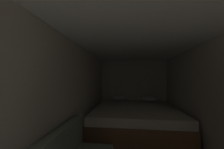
% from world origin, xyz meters
% --- Properties ---
extents(wall_back, '(2.32, 0.05, 2.05)m').
position_xyz_m(wall_back, '(0.00, 3.98, 1.02)').
color(wall_back, beige).
rests_on(wall_back, ground).
extents(wall_left, '(0.05, 4.70, 2.05)m').
position_xyz_m(wall_left, '(-1.13, 1.61, 1.02)').
color(wall_left, beige).
rests_on(wall_left, ground).
extents(wall_right, '(0.05, 4.70, 2.05)m').
position_xyz_m(wall_right, '(1.13, 1.61, 1.02)').
color(wall_right, beige).
rests_on(wall_right, ground).
extents(ceiling_slab, '(2.32, 4.70, 0.05)m').
position_xyz_m(ceiling_slab, '(0.00, 1.61, 2.07)').
color(ceiling_slab, white).
rests_on(ceiling_slab, wall_left).
extents(bed, '(2.10, 2.09, 0.87)m').
position_xyz_m(bed, '(0.00, 2.88, 0.34)').
color(bed, brown).
rests_on(bed, ground).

